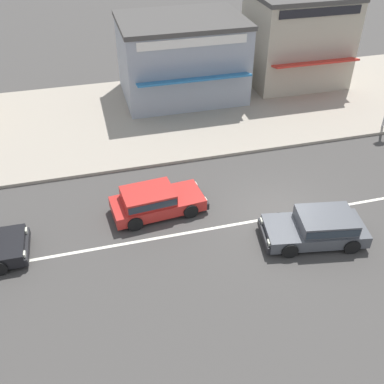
# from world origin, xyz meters

# --- Properties ---
(ground_plane) EXTENTS (160.00, 160.00, 0.00)m
(ground_plane) POSITION_xyz_m (0.00, 0.00, 0.00)
(ground_plane) COLOR #423F3D
(lane_centre_stripe) EXTENTS (50.40, 0.14, 0.01)m
(lane_centre_stripe) POSITION_xyz_m (0.00, 0.00, 0.00)
(lane_centre_stripe) COLOR silver
(lane_centre_stripe) RESTS_ON ground
(kerb_strip) EXTENTS (68.00, 10.00, 0.15)m
(kerb_strip) POSITION_xyz_m (0.00, 9.78, 0.07)
(kerb_strip) COLOR #9E9384
(kerb_strip) RESTS_ON ground
(hatchback_red_0) EXTENTS (3.85, 1.97, 1.10)m
(hatchback_red_0) POSITION_xyz_m (-4.85, 1.54, 0.59)
(hatchback_red_0) COLOR red
(hatchback_red_0) RESTS_ON ground
(hatchback_dark_grey_3) EXTENTS (3.99, 2.30, 1.10)m
(hatchback_dark_grey_3) POSITION_xyz_m (0.67, -1.53, 0.59)
(hatchback_dark_grey_3) COLOR #47494F
(hatchback_dark_grey_3) RESTS_ON ground
(shopfront_corner_warung) EXTENTS (5.72, 5.25, 5.24)m
(shopfront_corner_warung) POSITION_xyz_m (6.00, 12.17, 2.78)
(shopfront_corner_warung) COLOR #B2A893
(shopfront_corner_warung) RESTS_ON kerb_strip
(shopfront_mid_block) EXTENTS (6.87, 5.81, 4.40)m
(shopfront_mid_block) POSITION_xyz_m (-1.20, 11.88, 2.36)
(shopfront_mid_block) COLOR #999EA8
(shopfront_mid_block) RESTS_ON kerb_strip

